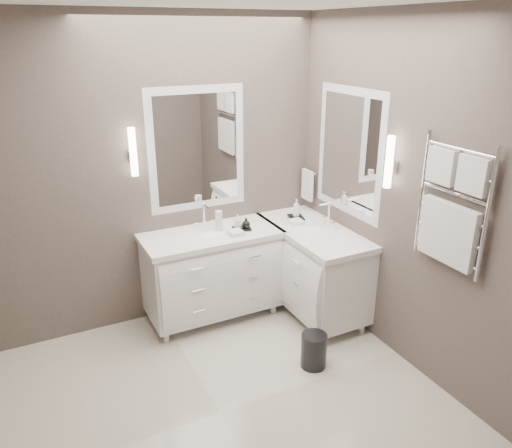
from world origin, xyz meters
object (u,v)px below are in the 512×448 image
towel_ladder (451,212)px  vanity_back (212,270)px  waste_bin (314,350)px  vanity_right (312,265)px

towel_ladder → vanity_back: bearing=124.1°
vanity_back → waste_bin: size_ratio=4.29×
vanity_back → waste_bin: 1.20m
vanity_right → vanity_back: bearing=159.6°
vanity_right → towel_ladder: 1.60m
towel_ladder → waste_bin: (-0.67, 0.56, -1.25)m
vanity_right → waste_bin: (-0.45, -0.74, -0.34)m
vanity_right → towel_ladder: bearing=-80.2°
vanity_back → vanity_right: same height
towel_ladder → waste_bin: towel_ladder is taller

